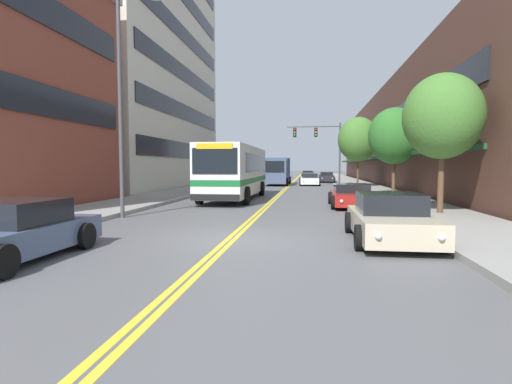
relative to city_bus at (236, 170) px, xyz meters
name	(u,v)px	position (x,y,z in m)	size (l,w,h in m)	color
ground_plane	(292,183)	(2.44, 23.31, -1.84)	(240.00, 240.00, 0.00)	#565659
sidewalk_left	(232,182)	(-4.89, 23.31, -1.76)	(3.67, 106.00, 0.17)	gray
sidewalk_right	(354,183)	(9.78, 23.31, -1.76)	(3.67, 106.00, 0.17)	gray
centre_line	(292,183)	(2.44, 23.31, -1.84)	(0.34, 106.00, 0.01)	yellow
office_tower_left	(124,39)	(-12.96, 11.72, 12.28)	(12.08, 23.93, 28.25)	beige
storefront_row_right	(408,140)	(15.85, 23.31, 3.22)	(9.10, 68.00, 10.14)	brown
city_bus	(236,170)	(0.00, 0.00, 0.00)	(2.89, 11.20, 3.27)	silver
car_slate_blue_parked_left_near	(13,233)	(-1.87, -16.91, -1.23)	(2.09, 4.53, 1.32)	#475675
car_dark_grey_parked_left_mid	(247,180)	(-1.89, 16.37, -1.23)	(1.98, 4.53, 1.32)	#38383D
car_champagne_parked_right_foreground	(390,219)	(6.88, -13.50, -1.23)	(2.19, 4.45, 1.33)	beige
car_charcoal_parked_right_mid	(326,177)	(6.73, 26.90, -1.22)	(2.05, 4.89, 1.30)	#232328
car_red_parked_right_far	(352,196)	(6.78, -4.03, -1.28)	(2.21, 4.82, 1.17)	maroon
car_white_moving_lead	(310,180)	(4.64, 18.50, -1.25)	(2.15, 4.73, 1.27)	white
car_navy_moving_second	(308,175)	(4.30, 38.99, -1.22)	(2.11, 4.91, 1.31)	#19234C
car_beige_moving_third	(308,177)	(4.37, 27.28, -1.26)	(2.08, 4.88, 1.23)	#BCAD89
box_truck	(277,171)	(1.08, 19.07, -0.27)	(2.69, 7.72, 2.97)	#475675
traffic_signal_mast	(322,141)	(5.80, 16.83, 2.75)	(5.50, 0.38, 6.47)	#47474C
street_lamp_left_near	(125,89)	(-2.62, -9.70, 3.29)	(1.97, 0.28, 8.81)	#47474C
street_tree_right_near	(443,117)	(9.97, -7.72, 2.24)	(3.13, 3.13, 5.64)	brown
street_tree_right_mid	(394,136)	(9.98, 1.71, 2.15)	(3.28, 3.28, 5.63)	brown
street_tree_right_far	(358,139)	(9.06, 13.25, 2.70)	(3.74, 3.74, 6.43)	brown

